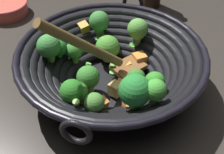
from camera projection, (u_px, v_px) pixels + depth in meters
ground_plane at (111, 87)px, 0.69m from camera, size 4.00×4.00×0.00m
wok at (111, 65)px, 0.64m from camera, size 0.42×0.39×0.23m
prep_bowl at (6, 7)px, 0.90m from camera, size 0.13×0.13×0.04m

